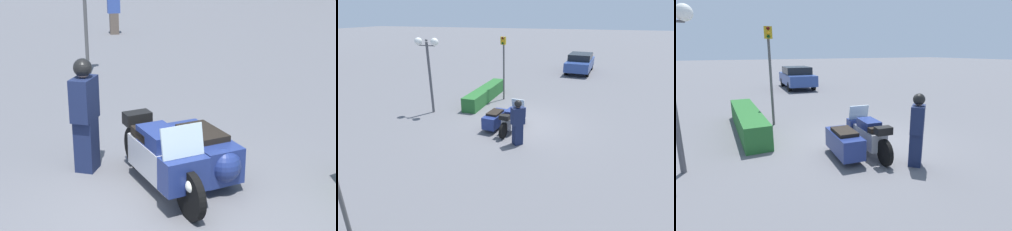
# 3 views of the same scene
# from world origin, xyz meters

# --- Properties ---
(ground_plane) EXTENTS (160.00, 160.00, 0.00)m
(ground_plane) POSITION_xyz_m (0.00, 0.00, 0.00)
(ground_plane) COLOR slate
(police_motorcycle) EXTENTS (2.38, 1.46, 1.15)m
(police_motorcycle) POSITION_xyz_m (-0.64, 0.61, 0.46)
(police_motorcycle) COLOR black
(police_motorcycle) RESTS_ON ground
(officer_rider) EXTENTS (0.52, 0.53, 1.71)m
(officer_rider) POSITION_xyz_m (-1.89, -0.32, 0.90)
(officer_rider) COLOR #192347
(officer_rider) RESTS_ON ground
(pedestrian_bystander) EXTENTS (0.41, 0.52, 1.61)m
(pedestrian_bystander) POSITION_xyz_m (-12.48, 5.44, 0.80)
(pedestrian_bystander) COLOR brown
(pedestrian_bystander) RESTS_ON ground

